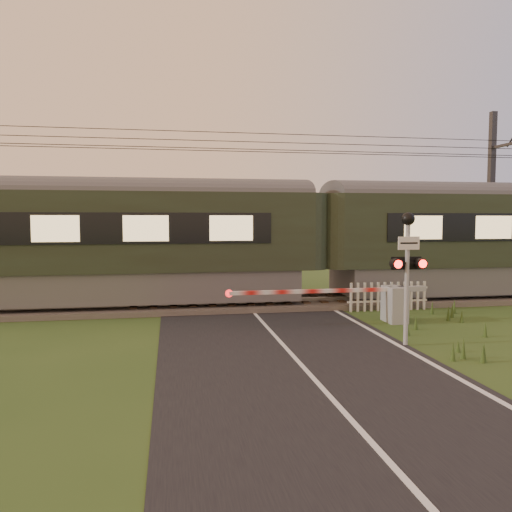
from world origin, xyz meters
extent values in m
plane|color=#2C451A|center=(0.00, 0.00, 0.00)|extent=(160.00, 160.00, 0.00)
cube|color=black|center=(0.00, 0.00, 0.01)|extent=(6.00, 140.00, 0.02)
cube|color=#47423D|center=(0.00, 6.50, 0.06)|extent=(140.00, 3.40, 0.24)
cube|color=slate|center=(0.00, 5.78, 0.26)|extent=(140.00, 0.08, 0.14)
cube|color=slate|center=(0.00, 7.22, 0.26)|extent=(140.00, 0.08, 0.14)
cube|color=#2D2116|center=(0.00, 6.50, 0.19)|extent=(0.24, 2.20, 0.06)
cylinder|color=black|center=(0.00, 6.20, 5.50)|extent=(120.00, 0.02, 0.02)
cylinder|color=black|center=(0.00, 6.80, 5.50)|extent=(120.00, 0.02, 0.02)
cylinder|color=black|center=(0.00, 6.50, 6.10)|extent=(120.00, 0.02, 0.02)
cylinder|color=black|center=(0.00, 6.50, 5.80)|extent=(120.00, 0.02, 0.02)
cube|color=gray|center=(3.93, 2.84, 0.54)|extent=(0.54, 0.83, 1.07)
cylinder|color=gray|center=(3.78, 2.84, 0.54)|extent=(0.12, 0.12, 1.07)
cube|color=gray|center=(4.47, 2.84, 0.99)|extent=(0.88, 0.16, 0.16)
cube|color=red|center=(1.36, 2.84, 0.99)|extent=(4.85, 0.11, 0.11)
cylinder|color=red|center=(-1.06, 2.84, 0.99)|extent=(0.21, 0.04, 0.21)
cylinder|color=gray|center=(2.96, 0.18, 1.48)|extent=(0.11, 0.11, 2.95)
cube|color=white|center=(2.96, 0.12, 2.51)|extent=(0.54, 0.03, 0.31)
sphere|color=black|center=(2.96, 0.18, 3.09)|extent=(0.31, 0.31, 0.31)
cube|color=black|center=(2.96, 0.18, 2.02)|extent=(0.74, 0.06, 0.06)
cylinder|color=#FF140C|center=(2.64, 0.00, 2.02)|extent=(0.20, 0.02, 0.20)
cylinder|color=#FF140C|center=(3.27, 0.00, 2.02)|extent=(0.20, 0.02, 0.20)
cube|color=black|center=(2.96, 0.23, 2.02)|extent=(0.79, 0.02, 0.31)
cube|color=silver|center=(4.53, 4.63, 0.32)|extent=(2.86, 0.04, 0.06)
cube|color=silver|center=(4.53, 4.63, 0.76)|extent=(2.86, 0.04, 0.06)
cube|color=#2D2D30|center=(11.15, 8.80, 3.86)|extent=(0.24, 0.24, 7.72)
cube|color=#2D2D30|center=(11.15, 7.65, 6.18)|extent=(0.11, 2.40, 0.11)
camera|label=1|loc=(-2.70, -11.03, 3.08)|focal=35.00mm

